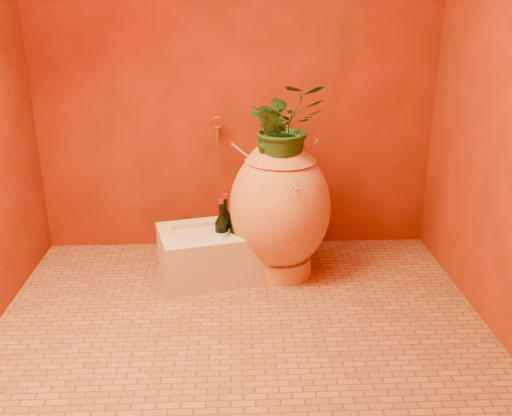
{
  "coord_description": "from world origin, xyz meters",
  "views": [
    {
      "loc": [
        -0.03,
        -2.55,
        1.57
      ],
      "look_at": [
        0.09,
        0.35,
        0.49
      ],
      "focal_mm": 40.0,
      "sensor_mm": 36.0,
      "label": 1
    }
  ],
  "objects_px": {
    "amphora": "(280,207)",
    "wine_bottle_a": "(222,234)",
    "wine_bottle_c": "(225,229)",
    "wall_tap": "(217,130)",
    "wine_bottle_b": "(236,235)",
    "stone_basin": "(214,254)"
  },
  "relations": [
    {
      "from": "stone_basin",
      "to": "wine_bottle_c",
      "type": "bearing_deg",
      "value": 23.89
    },
    {
      "from": "amphora",
      "to": "stone_basin",
      "type": "distance_m",
      "value": 0.48
    },
    {
      "from": "wine_bottle_a",
      "to": "wine_bottle_b",
      "type": "xyz_separation_m",
      "value": [
        0.08,
        0.01,
        -0.01
      ]
    },
    {
      "from": "amphora",
      "to": "stone_basin",
      "type": "xyz_separation_m",
      "value": [
        -0.39,
        -0.03,
        -0.28
      ]
    },
    {
      "from": "wine_bottle_a",
      "to": "wall_tap",
      "type": "height_order",
      "value": "wall_tap"
    },
    {
      "from": "wine_bottle_a",
      "to": "wine_bottle_b",
      "type": "bearing_deg",
      "value": 6.61
    },
    {
      "from": "wine_bottle_b",
      "to": "wine_bottle_c",
      "type": "distance_m",
      "value": 0.08
    },
    {
      "from": "wine_bottle_c",
      "to": "wall_tap",
      "type": "height_order",
      "value": "wall_tap"
    },
    {
      "from": "amphora",
      "to": "wine_bottle_a",
      "type": "xyz_separation_m",
      "value": [
        -0.34,
        -0.05,
        -0.14
      ]
    },
    {
      "from": "amphora",
      "to": "wine_bottle_a",
      "type": "height_order",
      "value": "amphora"
    },
    {
      "from": "amphora",
      "to": "wine_bottle_a",
      "type": "distance_m",
      "value": 0.37
    },
    {
      "from": "wine_bottle_b",
      "to": "amphora",
      "type": "bearing_deg",
      "value": 8.58
    },
    {
      "from": "stone_basin",
      "to": "wall_tap",
      "type": "distance_m",
      "value": 0.76
    },
    {
      "from": "wall_tap",
      "to": "wine_bottle_a",
      "type": "bearing_deg",
      "value": -86.8
    },
    {
      "from": "wine_bottle_c",
      "to": "wine_bottle_b",
      "type": "bearing_deg",
      "value": -34.85
    },
    {
      "from": "wine_bottle_b",
      "to": "wall_tap",
      "type": "distance_m",
      "value": 0.67
    },
    {
      "from": "wine_bottle_b",
      "to": "wall_tap",
      "type": "height_order",
      "value": "wall_tap"
    },
    {
      "from": "amphora",
      "to": "wine_bottle_c",
      "type": "height_order",
      "value": "amphora"
    },
    {
      "from": "amphora",
      "to": "stone_basin",
      "type": "relative_size",
      "value": 1.19
    },
    {
      "from": "wine_bottle_a",
      "to": "wall_tap",
      "type": "relative_size",
      "value": 1.9
    },
    {
      "from": "wall_tap",
      "to": "amphora",
      "type": "bearing_deg",
      "value": -44.47
    },
    {
      "from": "stone_basin",
      "to": "wine_bottle_b",
      "type": "height_order",
      "value": "wine_bottle_b"
    }
  ]
}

